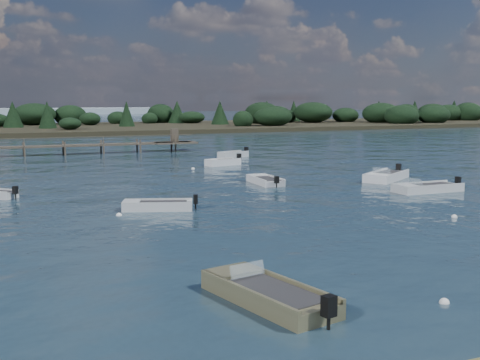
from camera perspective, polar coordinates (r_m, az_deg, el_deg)
name	(u,v)px	position (r m, az deg, el deg)	size (l,w,h in m)	color
ground	(121,145)	(83.91, -11.18, 3.29)	(400.00, 400.00, 0.00)	#162733
dinghy_mid_grey	(158,207)	(34.64, -7.82, -2.57)	(4.31, 2.69, 1.08)	#B3B8BB
dinghy_near_olive	(268,297)	(19.07, 2.63, -11.05)	(2.87, 5.42, 1.29)	#6A6646
dinghy_extra_a	(265,182)	(44.80, 2.39, -0.17)	(1.73, 4.21, 1.05)	silver
dinghy_mid_white_b	(386,178)	(48.15, 13.70, 0.21)	(5.32, 4.45, 1.37)	silver
dinghy_mid_white_a	(427,189)	(42.88, 17.34, -0.86)	(5.16, 1.81, 1.21)	#B3B8BB
tender_far_grey_b	(233,156)	(64.87, -0.65, 2.33)	(3.86, 2.39, 1.30)	#B3B8BB
tender_far_white	(223,163)	(57.04, -1.63, 1.58)	(3.85, 2.12, 1.29)	silver
buoy_a	(444,303)	(20.09, 18.80, -10.98)	(0.32, 0.32, 0.32)	white
buoy_b	(454,217)	(34.16, 19.66, -3.35)	(0.32, 0.32, 0.32)	white
buoy_c	(119,216)	(33.29, -11.40, -3.33)	(0.32, 0.32, 0.32)	white
buoy_e	(193,169)	(54.21, -4.48, 1.04)	(0.32, 0.32, 0.32)	white
far_headland	(200,119)	(128.99, -3.84, 5.80)	(190.00, 40.00, 5.80)	black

